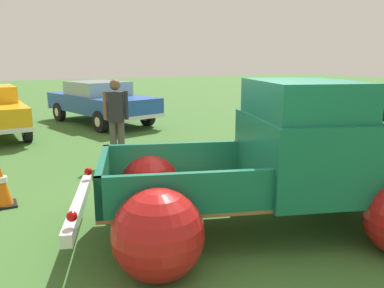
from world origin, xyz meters
The scene contains 6 objects.
ground_plane centered at (0.00, 0.00, 0.00)m, with size 80.00×80.00×0.00m, color #3D6B2D.
vintage_pickup_truck centered at (0.37, -0.13, 0.76)m, with size 5.00×3.87×1.96m.
show_car_1 centered at (0.58, 9.32, 0.79)m, with size 2.94×4.95×1.43m.
spectator_0 centered at (-0.50, 4.20, 1.01)m, with size 0.52×0.44×1.76m.
lane_cone_0 centered at (-0.45, 2.73, 0.31)m, with size 0.36×0.36×0.63m.
lane_cone_1 centered at (-2.87, 2.46, 0.31)m, with size 0.36×0.36×0.63m.
Camera 1 is at (-3.01, -3.71, 2.18)m, focal length 35.83 mm.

